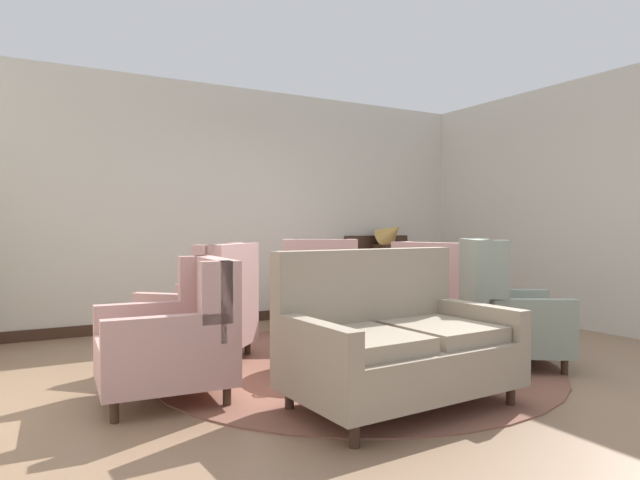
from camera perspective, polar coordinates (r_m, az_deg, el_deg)
The scene contains 16 objects.
ground at distance 4.66m, azimuth 5.52°, elevation -13.40°, with size 9.05×9.05×0.00m, color #896B51.
wall_back at distance 6.99m, azimuth -7.75°, elevation 3.54°, with size 6.63×0.08×2.91m, color beige.
wall_right at distance 7.38m, azimuth 22.67°, elevation 3.33°, with size 0.08×3.92×2.91m, color beige.
baseboard_back at distance 7.03m, azimuth -7.55°, elevation -7.89°, with size 6.47×0.03×0.12m, color #382319.
area_rug at distance 4.90m, azimuth 3.46°, elevation -12.59°, with size 3.44×3.44×0.01m, color brown.
coffee_table at distance 4.62m, azimuth 1.64°, elevation -8.72°, with size 0.85×0.85×0.46m.
porcelain_vase at distance 4.56m, azimuth 1.83°, elevation -5.82°, with size 0.19×0.19×0.36m.
settee at distance 3.75m, azimuth 7.74°, elevation -10.55°, with size 1.51×0.95×1.03m.
armchair_far_left at distance 4.96m, azimuth -11.46°, elevation -7.30°, with size 1.14×1.14×1.04m.
armchair_back_corner at distance 3.98m, azimuth -14.67°, elevation -9.87°, with size 0.91×0.85×0.96m.
armchair_near_sideboard at distance 5.77m, azimuth 12.64°, elevation -6.15°, with size 1.00×1.04×1.03m.
armchair_near_window at distance 6.14m, azimuth -0.07°, elevation -5.61°, with size 1.08×1.10×1.06m.
armchair_beside_settee at distance 5.01m, azimuth 18.34°, elevation -7.11°, with size 1.09×1.09×1.08m.
side_table at distance 5.64m, azimuth 9.79°, elevation -6.59°, with size 0.54×0.54×0.67m.
sideboard at distance 7.69m, azimuth 6.54°, elevation -4.00°, with size 1.06×0.36×1.07m.
gramophone at distance 7.62m, azimuth 7.25°, elevation 0.42°, with size 0.46×0.53×0.53m.
Camera 1 is at (-2.58, -3.69, 1.18)m, focal length 30.97 mm.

